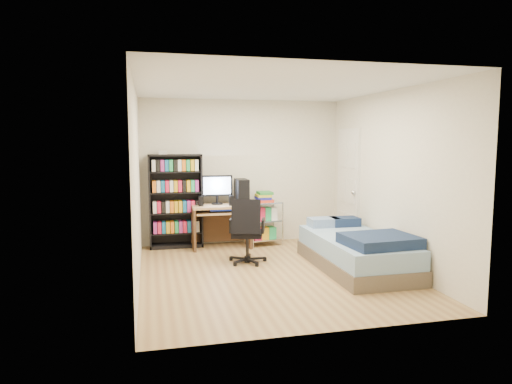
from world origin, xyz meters
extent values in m
cube|color=#A58452|center=(0.00, 0.00, -0.02)|extent=(3.50, 4.00, 0.04)
cube|color=silver|center=(0.00, 0.00, 2.52)|extent=(3.50, 4.00, 0.04)
cube|color=beige|center=(0.00, 2.02, 1.25)|extent=(3.50, 0.04, 2.50)
cube|color=beige|center=(0.00, -2.02, 1.25)|extent=(3.50, 0.04, 2.50)
cube|color=beige|center=(-1.77, 0.00, 1.25)|extent=(0.04, 4.00, 2.50)
cube|color=beige|center=(1.77, 0.00, 1.25)|extent=(0.04, 4.00, 2.50)
cube|color=black|center=(-1.17, 1.84, 0.79)|extent=(0.88, 0.29, 1.57)
cube|color=black|center=(-1.17, 1.84, 0.25)|extent=(0.83, 0.28, 0.02)
cube|color=#D81C45|center=(-1.17, 1.83, 0.36)|extent=(0.77, 0.24, 0.19)
cube|color=black|center=(-1.17, 1.84, 0.59)|extent=(0.83, 0.28, 0.02)
cube|color=#156297|center=(-1.17, 1.83, 0.70)|extent=(0.77, 0.24, 0.19)
cube|color=black|center=(-1.17, 1.84, 0.93)|extent=(0.83, 0.28, 0.02)
cube|color=gold|center=(-1.17, 1.83, 1.05)|extent=(0.77, 0.24, 0.19)
cube|color=black|center=(-1.17, 1.84, 1.28)|extent=(0.83, 0.28, 0.02)
cube|color=#219955|center=(-1.17, 1.83, 1.39)|extent=(0.77, 0.24, 0.19)
cube|color=silver|center=(-1.37, 1.84, 1.60)|extent=(0.14, 0.12, 0.06)
cube|color=tan|center=(-0.44, 1.65, 0.71)|extent=(0.97, 0.53, 0.04)
cube|color=#34271C|center=(-0.90, 1.65, 0.34)|extent=(0.04, 0.53, 0.69)
cube|color=#34271C|center=(0.03, 1.65, 0.34)|extent=(0.04, 0.53, 0.69)
cube|color=#34271C|center=(-0.44, 1.89, 0.36)|extent=(0.93, 0.03, 0.63)
cube|color=tan|center=(-0.44, 1.57, 0.61)|extent=(0.87, 0.43, 0.02)
cube|color=black|center=(-0.44, 1.55, 0.63)|extent=(0.42, 0.14, 0.02)
cube|color=black|center=(-0.49, 1.75, 1.04)|extent=(0.52, 0.05, 0.35)
cube|color=silver|center=(-0.49, 1.72, 1.04)|extent=(0.46, 0.01, 0.29)
cube|color=black|center=(-0.07, 1.69, 0.94)|extent=(0.19, 0.41, 0.42)
cube|color=black|center=(-0.78, 1.60, 0.81)|extent=(0.08, 0.08, 0.16)
cube|color=black|center=(-0.27, 1.55, 0.81)|extent=(0.08, 0.08, 0.16)
cylinder|color=black|center=(-0.21, 0.61, 0.24)|extent=(0.04, 0.04, 0.34)
cube|color=black|center=(-0.21, 0.61, 0.43)|extent=(0.54, 0.54, 0.07)
cube|color=black|center=(-0.27, 0.43, 0.72)|extent=(0.43, 0.25, 0.50)
cube|color=black|center=(-0.43, 0.68, 0.56)|extent=(0.12, 0.27, 0.20)
cube|color=black|center=(0.02, 0.54, 0.56)|extent=(0.12, 0.27, 0.20)
cylinder|color=silver|center=(0.07, 1.45, 0.38)|extent=(0.03, 0.03, 0.75)
cylinder|color=silver|center=(0.61, 1.53, 0.38)|extent=(0.03, 0.03, 0.75)
cylinder|color=silver|center=(0.01, 1.83, 0.38)|extent=(0.03, 0.03, 0.75)
cylinder|color=silver|center=(0.55, 1.91, 0.38)|extent=(0.03, 0.03, 0.75)
cube|color=silver|center=(0.31, 1.68, 0.11)|extent=(0.60, 0.47, 0.02)
cube|color=silver|center=(0.31, 1.68, 0.43)|extent=(0.60, 0.47, 0.02)
cube|color=silver|center=(0.31, 1.68, 0.74)|extent=(0.60, 0.47, 0.02)
cube|color=red|center=(0.31, 1.68, 0.84)|extent=(0.28, 0.33, 0.17)
cube|color=brown|center=(1.21, -0.06, 0.10)|extent=(1.04, 2.07, 0.21)
cube|color=#7D9EBB|center=(1.21, -0.06, 0.33)|extent=(0.99, 2.03, 0.25)
cube|color=#162545|center=(1.26, -0.63, 0.52)|extent=(0.93, 0.79, 0.15)
cube|color=#95B6D3|center=(1.06, 0.77, 0.52)|extent=(0.47, 0.31, 0.13)
cube|color=#162545|center=(1.40, 0.75, 0.52)|extent=(0.44, 0.31, 0.13)
cube|color=#3E2313|center=(1.21, -0.11, 0.46)|extent=(0.29, 0.23, 0.02)
cube|color=silver|center=(1.73, 1.35, 1.00)|extent=(0.05, 0.80, 2.00)
sphere|color=silver|center=(1.67, 1.03, 0.95)|extent=(0.08, 0.08, 0.08)
camera|label=1|loc=(-1.60, -5.85, 1.80)|focal=32.00mm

